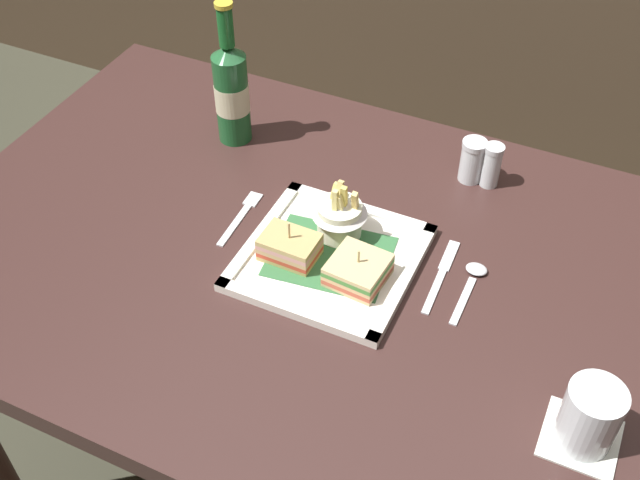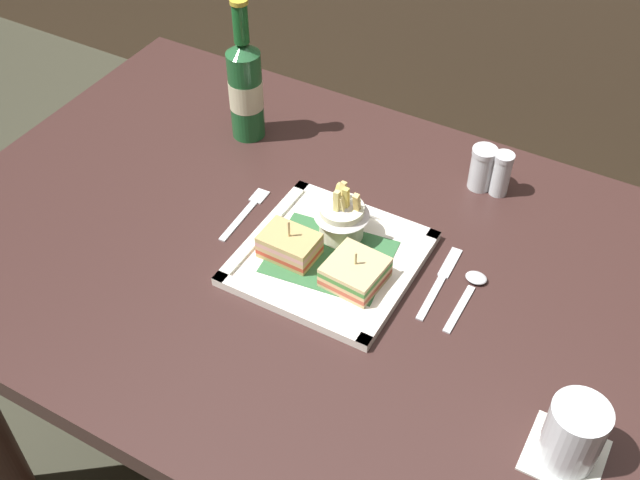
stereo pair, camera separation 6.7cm
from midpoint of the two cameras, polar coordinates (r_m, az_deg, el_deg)
name	(u,v)px [view 2 (the right image)]	position (r m, az deg, el deg)	size (l,w,h in m)	color
ground_plane	(313,480)	(1.89, 0.57, -17.19)	(6.00, 6.00, 0.00)	#38382A
dining_table	(311,304)	(1.38, 0.74, -4.77)	(1.30, 0.87, 0.75)	#39221F
square_plate	(330,259)	(1.27, 2.24, -1.41)	(0.27, 0.27, 0.02)	white
sandwich_half_left	(290,245)	(1.25, -0.71, -0.43)	(0.09, 0.07, 0.07)	tan
sandwich_half_right	(355,272)	(1.22, 4.18, -2.42)	(0.09, 0.09, 0.06)	tan
fries_cup	(342,215)	(1.27, 3.12, 1.79)	(0.09, 0.09, 0.11)	silver
beer_bottle	(245,87)	(1.47, -4.15, 11.09)	(0.06, 0.06, 0.28)	#1D5D2C
drink_coaster	(565,455)	(1.11, 19.19, -14.71)	(0.10, 0.10, 0.00)	white
water_glass	(572,436)	(1.07, 19.76, -13.43)	(0.08, 0.08, 0.10)	silver
fork	(247,211)	(1.36, -3.97, 2.10)	(0.03, 0.14, 0.00)	silver
knife	(441,279)	(1.26, 10.37, -2.90)	(0.02, 0.17, 0.00)	silver
spoon	(472,286)	(1.26, 12.55, -3.37)	(0.04, 0.14, 0.01)	silver
salt_shaker	(482,170)	(1.42, 13.09, 4.96)	(0.05, 0.05, 0.08)	silver
pepper_shaker	(501,176)	(1.42, 14.43, 4.51)	(0.04, 0.04, 0.08)	silver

